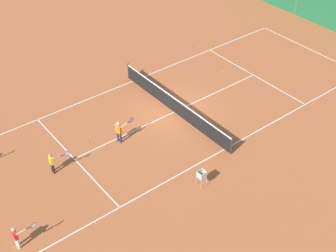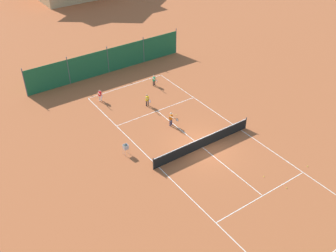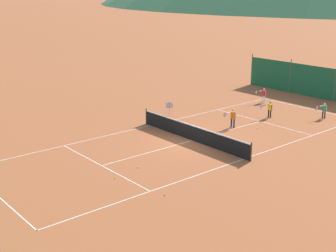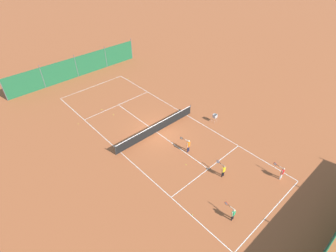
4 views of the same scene
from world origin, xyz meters
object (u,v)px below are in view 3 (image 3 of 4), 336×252
at_px(tennis_ball_service_box, 165,195).
at_px(tennis_ball_far_corner, 115,178).
at_px(tennis_net, 192,133).
at_px(player_near_service, 233,117).
at_px(tennis_ball_by_net_right, 329,128).
at_px(player_far_baseline, 263,94).
at_px(ball_hopper, 169,106).
at_px(player_far_service, 269,108).
at_px(tennis_ball_near_corner, 257,128).
at_px(player_near_baseline, 324,109).
at_px(tennis_ball_alley_left, 138,167).

bearing_deg(tennis_ball_service_box, tennis_ball_far_corner, -167.88).
height_order(tennis_net, player_near_service, player_near_service).
xyz_separation_m(tennis_net, tennis_ball_by_net_right, (4.02, 8.42, -0.47)).
bearing_deg(tennis_ball_by_net_right, player_far_baseline, 162.33).
distance_m(tennis_ball_by_net_right, ball_hopper, 10.97).
bearing_deg(ball_hopper, tennis_ball_service_box, -40.97).
bearing_deg(tennis_ball_by_net_right, player_far_service, -169.07).
distance_m(player_far_service, tennis_ball_near_corner, 3.07).
bearing_deg(tennis_ball_by_net_right, player_near_baseline, 131.01).
distance_m(tennis_ball_near_corner, tennis_ball_service_box, 11.70).
height_order(tennis_net, ball_hopper, tennis_net).
distance_m(tennis_net, tennis_ball_far_corner, 7.09).
xyz_separation_m(player_near_baseline, player_far_service, (-2.55, -2.79, 0.03)).
height_order(tennis_ball_by_net_right, ball_hopper, ball_hopper).
relative_size(tennis_net, player_near_baseline, 8.39).
xyz_separation_m(player_near_service, tennis_ball_near_corner, (1.27, 1.04, -0.71)).
relative_size(tennis_ball_alley_left, tennis_ball_service_box, 1.00).
relative_size(player_far_baseline, tennis_ball_alley_left, 17.60).
bearing_deg(tennis_ball_by_net_right, tennis_ball_service_box, -86.65).
height_order(tennis_net, tennis_ball_service_box, tennis_net).
bearing_deg(tennis_ball_far_corner, player_near_service, 101.41).
relative_size(player_near_service, ball_hopper, 1.43).
bearing_deg(player_far_baseline, ball_hopper, -103.49).
relative_size(player_near_baseline, tennis_ball_near_corner, 16.57).
bearing_deg(player_near_service, tennis_ball_service_box, -62.77).
height_order(tennis_ball_alley_left, tennis_ball_near_corner, same).
height_order(tennis_net, player_far_service, player_far_service).
height_order(player_near_service, tennis_ball_service_box, player_near_service).
height_order(player_near_baseline, tennis_ball_by_net_right, player_near_baseline).
bearing_deg(tennis_ball_near_corner, player_near_baseline, 76.61).
bearing_deg(tennis_ball_near_corner, tennis_ball_by_net_right, 49.61).
xyz_separation_m(player_near_service, ball_hopper, (-5.02, -1.17, -0.08)).
bearing_deg(player_far_service, player_near_service, -90.47).
height_order(player_near_baseline, player_far_service, player_far_service).
distance_m(player_far_baseline, tennis_ball_far_corner, 18.36).
relative_size(player_near_service, tennis_ball_alley_left, 19.28).
distance_m(player_near_service, tennis_ball_service_box, 11.28).
xyz_separation_m(tennis_ball_alley_left, tennis_ball_near_corner, (-0.46, 9.99, 0.00)).
height_order(player_near_baseline, player_near_service, player_near_service).
xyz_separation_m(player_far_baseline, tennis_ball_far_corner, (5.22, -17.59, -0.65)).
height_order(player_near_baseline, tennis_ball_near_corner, player_near_baseline).
xyz_separation_m(tennis_ball_near_corner, tennis_ball_service_box, (3.88, -11.04, 0.00)).
xyz_separation_m(tennis_net, player_far_service, (-0.25, 7.60, 0.18)).
bearing_deg(player_far_service, player_far_baseline, 134.38).
relative_size(player_far_service, tennis_ball_far_corner, 17.54).
relative_size(tennis_ball_service_box, ball_hopper, 0.07).
height_order(player_far_baseline, tennis_ball_near_corner, player_far_baseline).
height_order(player_far_service, tennis_ball_near_corner, player_far_service).
height_order(player_near_service, tennis_ball_alley_left, player_near_service).
distance_m(tennis_ball_alley_left, tennis_ball_service_box, 3.58).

